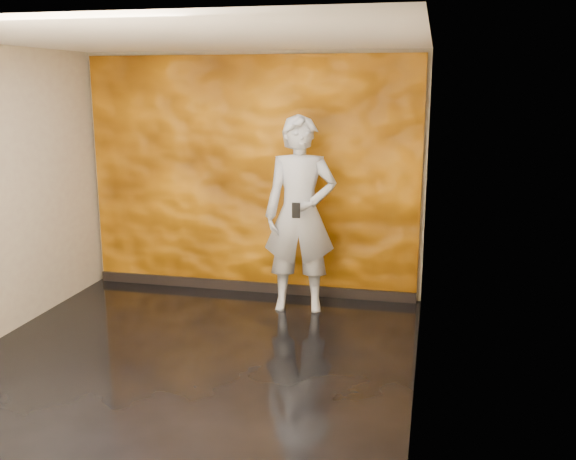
{
  "coord_description": "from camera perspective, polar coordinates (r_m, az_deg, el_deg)",
  "views": [
    {
      "loc": [
        2.07,
        -5.15,
        2.43
      ],
      "look_at": [
        0.67,
        0.96,
        1.0
      ],
      "focal_mm": 40.0,
      "sensor_mm": 36.0,
      "label": 1
    }
  ],
  "objects": [
    {
      "name": "room",
      "position": [
        5.65,
        -8.88,
        2.15
      ],
      "size": [
        4.02,
        4.02,
        2.81
      ],
      "color": "black",
      "rests_on": "ground"
    },
    {
      "name": "feature_wall",
      "position": [
        7.48,
        -3.33,
        4.74
      ],
      "size": [
        3.9,
        0.06,
        2.75
      ],
      "primitive_type": "cube",
      "color": "orange",
      "rests_on": "ground"
    },
    {
      "name": "baseboard",
      "position": [
        7.74,
        -3.29,
        -5.02
      ],
      "size": [
        3.9,
        0.04,
        0.12
      ],
      "primitive_type": "cube",
      "color": "black",
      "rests_on": "ground"
    },
    {
      "name": "phone",
      "position": [
        6.56,
        0.72,
        1.75
      ],
      "size": [
        0.09,
        0.02,
        0.16
      ],
      "primitive_type": "cube",
      "rotation": [
        0.0,
        0.0,
        0.05
      ],
      "color": "black",
      "rests_on": "man"
    },
    {
      "name": "man",
      "position": [
        6.9,
        1.09,
        1.38
      ],
      "size": [
        0.84,
        0.62,
        2.12
      ],
      "primitive_type": "imported",
      "rotation": [
        0.0,
        0.0,
        0.16
      ],
      "color": "#949AA2",
      "rests_on": "ground"
    }
  ]
}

